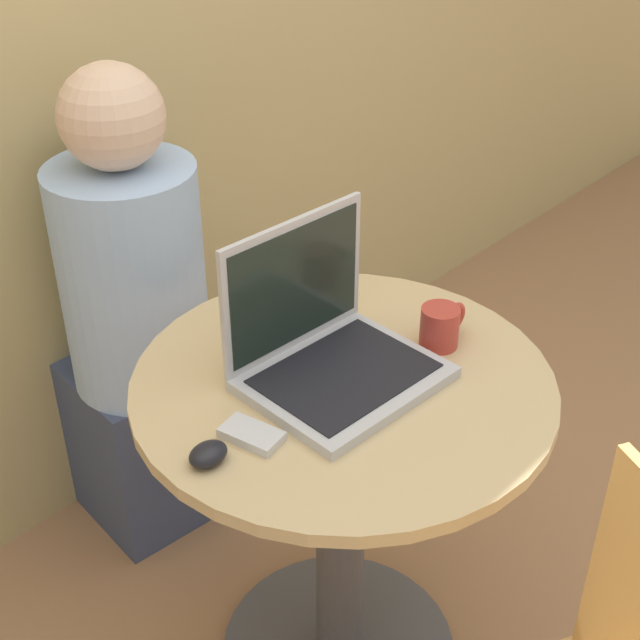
# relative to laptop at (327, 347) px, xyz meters

# --- Properties ---
(round_table) EXTENTS (0.73, 0.73, 0.73)m
(round_table) POSITION_rel_laptop_xyz_m (0.01, -0.03, -0.30)
(round_table) COLOR #4C4C51
(round_table) RESTS_ON ground_plane
(laptop) EXTENTS (0.33, 0.28, 0.26)m
(laptop) POSITION_rel_laptop_xyz_m (0.00, 0.00, 0.00)
(laptop) COLOR #B7B7BC
(laptop) RESTS_ON round_table
(cell_phone) EXTENTS (0.07, 0.11, 0.02)m
(cell_phone) POSITION_rel_laptop_xyz_m (-0.21, -0.03, -0.05)
(cell_phone) COLOR silver
(cell_phone) RESTS_ON round_table
(computer_mouse) EXTENTS (0.06, 0.05, 0.03)m
(computer_mouse) POSITION_rel_laptop_xyz_m (-0.29, -0.02, -0.04)
(computer_mouse) COLOR black
(computer_mouse) RESTS_ON round_table
(coffee_cup) EXTENTS (0.11, 0.07, 0.08)m
(coffee_cup) POSITION_rel_laptop_xyz_m (0.21, -0.09, -0.02)
(coffee_cup) COLOR #B2382D
(coffee_cup) RESTS_ON round_table
(person_seated) EXTENTS (0.34, 0.50, 1.15)m
(person_seated) POSITION_rel_laptop_xyz_m (0.02, 0.63, -0.30)
(person_seated) COLOR #3D4766
(person_seated) RESTS_ON ground_plane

